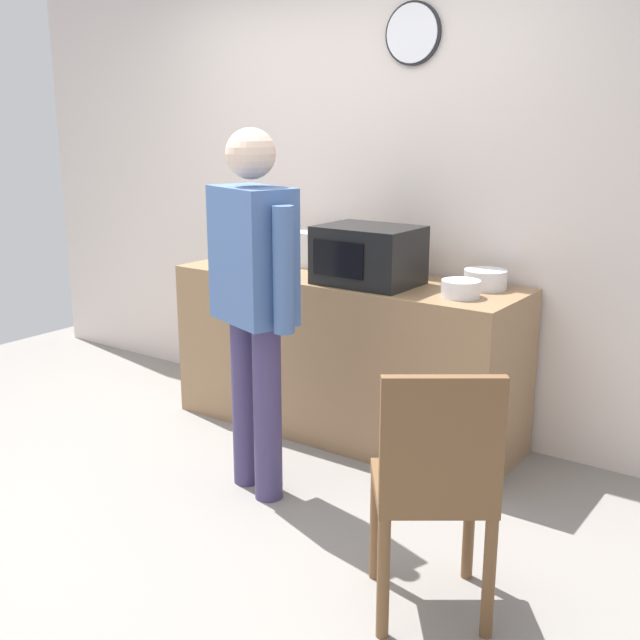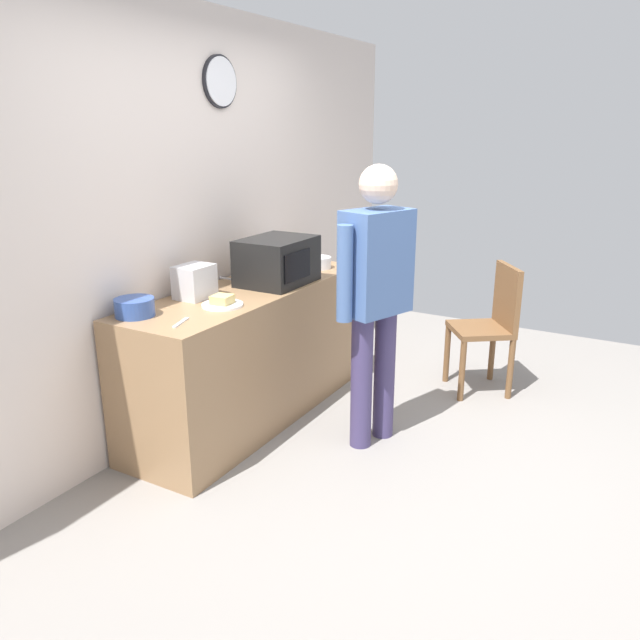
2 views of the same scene
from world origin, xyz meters
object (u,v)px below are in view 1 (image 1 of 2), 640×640
object	(u,v)px
sandwich_plate	(272,268)
spoon_utensil	(223,264)
salad_bowl	(485,279)
wooden_chair	(435,483)
toaster	(309,249)
mixing_bowl	(253,249)
microwave	(368,255)
person_standing	(254,288)
fork_utensil	(388,271)
cereal_bowl	(461,289)

from	to	relation	value
sandwich_plate	spoon_utensil	distance (m)	0.37
salad_bowl	wooden_chair	bearing A→B (deg)	-71.77
salad_bowl	toaster	size ratio (longest dim) A/B	0.98
mixing_bowl	spoon_utensil	bearing A→B (deg)	-85.80
microwave	sandwich_plate	distance (m)	0.63
sandwich_plate	spoon_utensil	xyz separation A→B (m)	(-0.37, -0.01, -0.02)
sandwich_plate	person_standing	xyz separation A→B (m)	(0.49, -0.74, 0.07)
mixing_bowl	sandwich_plate	bearing A→B (deg)	-37.08
fork_utensil	microwave	bearing A→B (deg)	-76.92
sandwich_plate	cereal_bowl	xyz separation A→B (m)	(1.15, 0.02, 0.02)
cereal_bowl	microwave	bearing A→B (deg)	179.22
microwave	spoon_utensil	xyz separation A→B (m)	(-0.98, -0.04, -0.15)
sandwich_plate	person_standing	size ratio (longest dim) A/B	0.14
microwave	person_standing	bearing A→B (deg)	-99.31
mixing_bowl	wooden_chair	distance (m)	2.52
cereal_bowl	mixing_bowl	distance (m)	1.56
cereal_bowl	fork_utensil	bearing A→B (deg)	150.64
microwave	person_standing	size ratio (longest dim) A/B	0.30
toaster	fork_utensil	bearing A→B (deg)	12.08
cereal_bowl	toaster	world-z (taller)	toaster
sandwich_plate	toaster	world-z (taller)	toaster
cereal_bowl	wooden_chair	bearing A→B (deg)	-67.51
toaster	wooden_chair	distance (m)	2.15
mixing_bowl	person_standing	bearing A→B (deg)	-49.60
spoon_utensil	person_standing	world-z (taller)	person_standing
sandwich_plate	wooden_chair	xyz separation A→B (m)	(1.63, -1.15, -0.39)
toaster	microwave	bearing A→B (deg)	-22.86
cereal_bowl	spoon_utensil	world-z (taller)	cereal_bowl
mixing_bowl	wooden_chair	xyz separation A→B (m)	(2.02, -1.44, -0.42)
mixing_bowl	fork_utensil	distance (m)	0.93
mixing_bowl	fork_utensil	bearing A→B (deg)	3.93
wooden_chair	fork_utensil	bearing A→B (deg)	125.84
sandwich_plate	cereal_bowl	world-z (taller)	cereal_bowl
cereal_bowl	spoon_utensil	distance (m)	1.51
toaster	fork_utensil	distance (m)	0.49
toaster	sandwich_plate	bearing A→B (deg)	-104.44
person_standing	wooden_chair	size ratio (longest dim) A/B	1.79
microwave	toaster	xyz separation A→B (m)	(-0.55, 0.23, -0.05)
mixing_bowl	toaster	xyz separation A→B (m)	(0.46, -0.04, 0.05)
person_standing	spoon_utensil	bearing A→B (deg)	139.65
cereal_bowl	wooden_chair	xyz separation A→B (m)	(0.48, -1.17, -0.41)
microwave	wooden_chair	bearing A→B (deg)	-49.25
salad_bowl	person_standing	bearing A→B (deg)	-123.75
salad_bowl	cereal_bowl	distance (m)	0.25
spoon_utensil	fork_utensil	bearing A→B (deg)	22.18
sandwich_plate	toaster	distance (m)	0.28
spoon_utensil	wooden_chair	world-z (taller)	wooden_chair
sandwich_plate	wooden_chair	size ratio (longest dim) A/B	0.25
mixing_bowl	person_standing	xyz separation A→B (m)	(0.88, -1.04, 0.05)
spoon_utensil	mixing_bowl	bearing A→B (deg)	94.20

